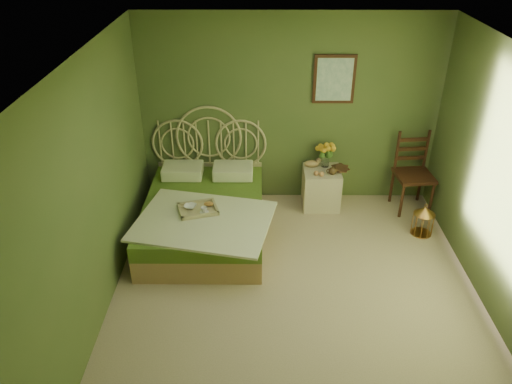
{
  "coord_description": "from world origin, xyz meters",
  "views": [
    {
      "loc": [
        -0.41,
        -4.07,
        3.72
      ],
      "look_at": [
        -0.44,
        1.0,
        0.77
      ],
      "focal_mm": 35.0,
      "sensor_mm": 36.0,
      "label": 1
    }
  ],
  "objects_px": {
    "nightstand": "(322,183)",
    "birdcage": "(423,221)",
    "chair": "(413,167)",
    "bed": "(205,213)"
  },
  "relations": [
    {
      "from": "nightstand",
      "to": "chair",
      "type": "height_order",
      "value": "chair"
    },
    {
      "from": "chair",
      "to": "birdcage",
      "type": "relative_size",
      "value": 2.7
    },
    {
      "from": "birdcage",
      "to": "chair",
      "type": "bearing_deg",
      "value": 90.0
    },
    {
      "from": "nightstand",
      "to": "birdcage",
      "type": "relative_size",
      "value": 2.44
    },
    {
      "from": "bed",
      "to": "nightstand",
      "type": "height_order",
      "value": "bed"
    },
    {
      "from": "nightstand",
      "to": "chair",
      "type": "xyz_separation_m",
      "value": [
        1.23,
        -0.0,
        0.25
      ]
    },
    {
      "from": "birdcage",
      "to": "nightstand",
      "type": "bearing_deg",
      "value": 149.96
    },
    {
      "from": "bed",
      "to": "chair",
      "type": "distance_m",
      "value": 2.9
    },
    {
      "from": "nightstand",
      "to": "chair",
      "type": "bearing_deg",
      "value": -0.19
    },
    {
      "from": "chair",
      "to": "birdcage",
      "type": "bearing_deg",
      "value": -95.67
    }
  ]
}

